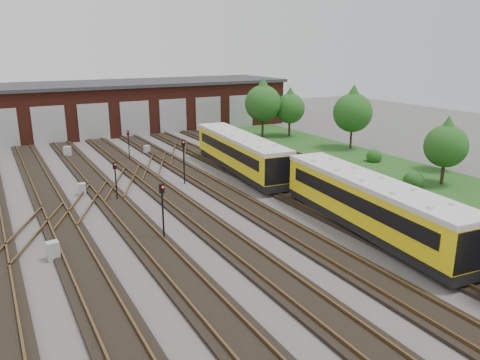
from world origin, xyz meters
TOP-DOWN VIEW (x-y plane):
  - ground at (0.00, 0.00)m, footprint 120.00×120.00m
  - track_network at (-0.17, 0.59)m, footprint 30.40×70.00m
  - maintenance_shed at (-0.01, 39.97)m, footprint 51.00×12.50m
  - grass_verge at (19.00, 10.00)m, footprint 8.00×55.00m
  - metro_train at (6.00, -3.56)m, footprint 4.11×47.07m
  - signal_mast_0 at (-5.14, 1.43)m, footprint 0.31×0.30m
  - signal_mast_1 at (-5.67, 9.87)m, footprint 0.27×0.25m
  - signal_mast_2 at (0.38, 11.75)m, footprint 0.31×0.29m
  - signal_mast_3 at (-1.36, 21.66)m, footprint 0.26×0.26m
  - relay_cabinet_0 at (-11.16, 1.79)m, footprint 0.66×0.57m
  - relay_cabinet_1 at (-6.41, 26.30)m, footprint 0.85×0.80m
  - relay_cabinet_2 at (-7.59, 12.68)m, footprint 0.61×0.54m
  - relay_cabinet_3 at (1.13, 23.90)m, footprint 0.68×0.63m
  - relay_cabinet_4 at (12.38, 10.67)m, footprint 0.59×0.51m
  - tree_0 at (16.67, 26.06)m, footprint 4.42×4.42m
  - tree_1 at (19.91, 24.94)m, footprint 3.70×3.70m
  - tree_2 at (21.66, 15.63)m, footprint 4.22×4.22m
  - tree_3 at (18.66, 1.32)m, footprint 3.42×3.42m
  - tree_4 at (22.65, 4.27)m, footprint 2.93×2.93m
  - bush_0 at (16.00, 1.90)m, footprint 1.61×1.61m
  - bush_1 at (19.48, 9.81)m, footprint 1.48×1.48m
  - bush_2 at (19.97, 35.00)m, footprint 1.76×1.76m

SIDE VIEW (x-z plane):
  - ground at x=0.00m, z-range 0.00..0.00m
  - grass_verge at x=19.00m, z-range 0.00..0.05m
  - track_network at x=-0.17m, z-range -0.06..0.27m
  - relay_cabinet_3 at x=1.13m, z-range 0.00..0.91m
  - relay_cabinet_4 at x=12.38m, z-range 0.00..0.91m
  - relay_cabinet_2 at x=-7.59m, z-range 0.00..0.92m
  - relay_cabinet_0 at x=-11.16m, z-range 0.00..1.03m
  - relay_cabinet_1 at x=-6.41m, z-range 0.00..1.13m
  - bush_1 at x=19.48m, z-range 0.00..1.48m
  - bush_0 at x=16.00m, z-range 0.00..1.61m
  - bush_2 at x=19.97m, z-range 0.00..1.76m
  - signal_mast_1 at x=-5.67m, z-range 0.42..3.35m
  - metro_train at x=6.00m, z-range 0.37..3.44m
  - signal_mast_3 at x=-1.36m, z-range 0.41..3.45m
  - signal_mast_0 at x=-5.14m, z-range 0.48..3.92m
  - signal_mast_2 at x=0.38m, z-range 0.50..4.17m
  - tree_4 at x=22.65m, z-range 0.69..5.54m
  - maintenance_shed at x=-0.01m, z-range 0.03..6.38m
  - tree_3 at x=18.66m, z-range 0.80..6.47m
  - tree_1 at x=19.91m, z-range 0.87..7.01m
  - tree_2 at x=21.66m, z-range 1.00..7.98m
  - tree_0 at x=16.67m, z-range 1.04..8.38m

